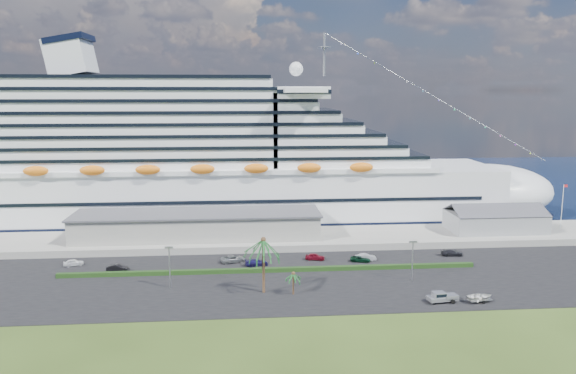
{
  "coord_description": "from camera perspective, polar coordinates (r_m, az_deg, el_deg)",
  "views": [
    {
      "loc": [
        -13.96,
        -97.65,
        37.98
      ],
      "look_at": [
        -3.18,
        30.0,
        15.89
      ],
      "focal_mm": 35.0,
      "sensor_mm": 36.0,
      "label": 1
    }
  ],
  "objects": [
    {
      "name": "lamp_post_left",
      "position": [
        111.47,
        -11.95,
        -7.46
      ],
      "size": [
        1.6,
        0.35,
        8.27
      ],
      "color": "gray",
      "rests_on": "asphalt_lot"
    },
    {
      "name": "pickup_truck",
      "position": [
        107.02,
        15.38,
        -10.7
      ],
      "size": [
        5.69,
        2.75,
        1.92
      ],
      "color": "black",
      "rests_on": "asphalt_lot"
    },
    {
      "name": "parked_car_3",
      "position": [
        124.03,
        -3.22,
        -7.65
      ],
      "size": [
        5.34,
        2.96,
        1.47
      ],
      "primitive_type": "imported",
      "rotation": [
        0.0,
        0.0,
        1.76
      ],
      "color": "#1D1753",
      "rests_on": "asphalt_lot"
    },
    {
      "name": "asphalt_lot",
      "position": [
        115.93,
        2.39,
        -9.32
      ],
      "size": [
        140.0,
        38.0,
        0.12
      ],
      "primitive_type": "cube",
      "color": "black",
      "rests_on": "ground"
    },
    {
      "name": "water",
      "position": [
        231.22,
        -1.3,
        0.33
      ],
      "size": [
        420.0,
        160.0,
        0.02
      ],
      "primitive_type": "cube",
      "color": "black",
      "rests_on": "ground"
    },
    {
      "name": "terminal_building",
      "position": [
        141.98,
        -9.17,
        -3.77
      ],
      "size": [
        61.0,
        15.0,
        6.3
      ],
      "color": "gray",
      "rests_on": "wharf"
    },
    {
      "name": "boat_trailer",
      "position": [
        108.99,
        18.93,
        -10.51
      ],
      "size": [
        5.72,
        4.21,
        1.58
      ],
      "color": "gray",
      "rests_on": "asphalt_lot"
    },
    {
      "name": "palm_tall",
      "position": [
        105.72,
        -2.51,
        -6.02
      ],
      "size": [
        8.82,
        8.82,
        11.13
      ],
      "color": "#47301E",
      "rests_on": "ground"
    },
    {
      "name": "cruise_ship",
      "position": [
        163.23,
        -7.45,
        2.21
      ],
      "size": [
        191.0,
        38.0,
        54.0
      ],
      "color": "silver",
      "rests_on": "ground"
    },
    {
      "name": "parked_car_1",
      "position": [
        125.26,
        -16.91,
        -7.89
      ],
      "size": [
        4.75,
        2.27,
        1.5
      ],
      "primitive_type": "imported",
      "rotation": [
        0.0,
        0.0,
        1.42
      ],
      "color": "black",
      "rests_on": "asphalt_lot"
    },
    {
      "name": "parked_car_7",
      "position": [
        136.35,
        16.3,
        -6.43
      ],
      "size": [
        5.1,
        2.44,
        1.43
      ],
      "primitive_type": "imported",
      "rotation": [
        0.0,
        0.0,
        1.48
      ],
      "color": "black",
      "rests_on": "asphalt_lot"
    },
    {
      "name": "lamp_post_right",
      "position": [
        115.68,
        12.54,
        -6.85
      ],
      "size": [
        1.6,
        0.35,
        8.27
      ],
      "color": "gray",
      "rests_on": "asphalt_lot"
    },
    {
      "name": "parked_car_0",
      "position": [
        132.32,
        -20.95,
        -7.18
      ],
      "size": [
        4.59,
        2.94,
        1.45
      ],
      "primitive_type": "imported",
      "rotation": [
        0.0,
        0.0,
        1.88
      ],
      "color": "white",
      "rests_on": "asphalt_lot"
    },
    {
      "name": "parked_car_2",
      "position": [
        126.75,
        -5.6,
        -7.28
      ],
      "size": [
        6.0,
        4.03,
        1.53
      ],
      "primitive_type": "imported",
      "rotation": [
        0.0,
        0.0,
        1.87
      ],
      "color": "gray",
      "rests_on": "asphalt_lot"
    },
    {
      "name": "wharf",
      "position": [
        143.24,
        0.93,
        -5.22
      ],
      "size": [
        240.0,
        20.0,
        1.8
      ],
      "primitive_type": "cube",
      "color": "gray",
      "rests_on": "ground"
    },
    {
      "name": "hedge",
      "position": [
        119.8,
        -1.75,
        -8.42
      ],
      "size": [
        88.0,
        1.1,
        0.9
      ],
      "primitive_type": "cube",
      "color": "black",
      "rests_on": "asphalt_lot"
    },
    {
      "name": "palm_short",
      "position": [
        106.29,
        0.54,
        -9.05
      ],
      "size": [
        3.53,
        3.53,
        4.56
      ],
      "color": "#47301E",
      "rests_on": "ground"
    },
    {
      "name": "parked_car_4",
      "position": [
        127.97,
        2.76,
        -7.08
      ],
      "size": [
        4.68,
        2.63,
        1.5
      ],
      "primitive_type": "imported",
      "rotation": [
        0.0,
        0.0,
        1.37
      ],
      "color": "maroon",
      "rests_on": "asphalt_lot"
    },
    {
      "name": "flagpole",
      "position": [
        163.98,
        26.1,
        -1.67
      ],
      "size": [
        1.08,
        0.16,
        12.0
      ],
      "color": "silver",
      "rests_on": "wharf"
    },
    {
      "name": "parked_car_5",
      "position": [
        128.65,
        7.92,
        -7.08
      ],
      "size": [
        4.64,
        1.75,
        1.51
      ],
      "primitive_type": "imported",
      "rotation": [
        0.0,
        0.0,
        1.54
      ],
      "color": "#A9AAB0",
      "rests_on": "asphalt_lot"
    },
    {
      "name": "ground",
      "position": [
        105.71,
        3.15,
        -11.29
      ],
      "size": [
        420.0,
        420.0,
        0.0
      ],
      "primitive_type": "plane",
      "color": "#2E4316",
      "rests_on": "ground"
    },
    {
      "name": "parked_car_6",
      "position": [
        127.65,
        7.37,
        -7.26
      ],
      "size": [
        4.84,
        3.11,
        1.24
      ],
      "primitive_type": "imported",
      "rotation": [
        0.0,
        0.0,
        1.32
      ],
      "color": "black",
      "rests_on": "asphalt_lot"
    },
    {
      "name": "port_shed",
      "position": [
        156.29,
        20.3,
        -3.24
      ],
      "size": [
        24.0,
        12.31,
        7.37
      ],
      "color": "gray",
      "rests_on": "wharf"
    }
  ]
}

